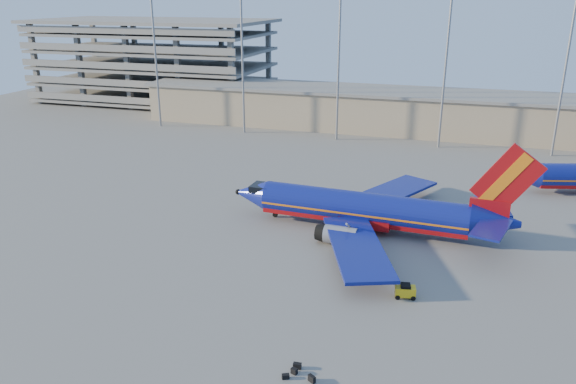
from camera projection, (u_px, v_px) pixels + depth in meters
name	position (u px, v px, depth m)	size (l,w,h in m)	color
ground	(293.00, 227.00, 70.59)	(220.00, 220.00, 0.00)	slate
terminal_building	(419.00, 111.00, 118.38)	(122.00, 16.00, 8.50)	gray
parking_garage	(154.00, 57.00, 150.92)	(62.00, 32.00, 21.40)	slate
light_mast_row	(391.00, 52.00, 104.62)	(101.60, 1.60, 28.65)	gray
aircraft_main	(370.00, 210.00, 68.91)	(37.14, 35.70, 12.57)	navy
baggage_tug	(405.00, 291.00, 54.08)	(2.15, 1.53, 1.41)	gold
luggage_pile	(298.00, 373.00, 43.16)	(2.68, 1.91, 0.55)	black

